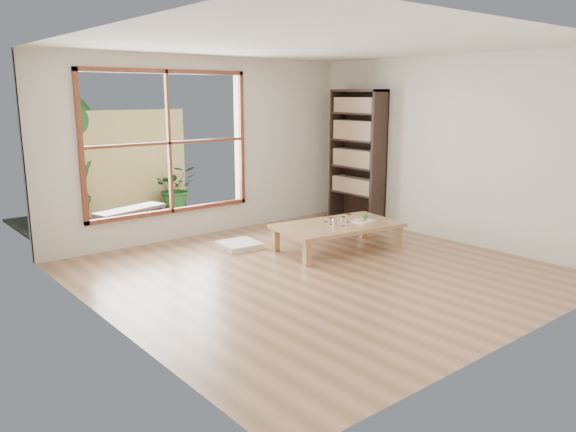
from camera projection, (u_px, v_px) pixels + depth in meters
name	position (u px, v px, depth m)	size (l,w,h in m)	color
ground	(316.00, 272.00, 6.68)	(5.00, 5.00, 0.00)	#AF7B57
low_table	(338.00, 227.00, 7.55)	(1.76, 1.15, 0.36)	#9E784D
floor_cushion	(239.00, 245.00, 7.72)	(0.51, 0.51, 0.07)	white
bookshelf	(357.00, 157.00, 9.06)	(0.34, 0.96, 2.14)	#32211B
glass_tall	(343.00, 221.00, 7.41)	(0.07, 0.07, 0.12)	silver
glass_mid	(349.00, 218.00, 7.65)	(0.07, 0.07, 0.10)	silver
glass_short	(326.00, 219.00, 7.66)	(0.06, 0.06, 0.08)	silver
glass_small	(331.00, 221.00, 7.51)	(0.07, 0.07, 0.08)	silver
food_tray	(364.00, 220.00, 7.67)	(0.33, 0.25, 0.10)	white
deck	(139.00, 226.00, 9.00)	(2.80, 2.00, 0.05)	#3C332B
garden_bench	(130.00, 212.00, 8.44)	(1.19, 0.63, 0.36)	#32211B
bamboo_fence	(111.00, 164.00, 9.56)	(2.80, 0.06, 1.80)	#D7BD6E
shrub_right	(176.00, 188.00, 10.00)	(0.73, 0.63, 0.81)	#255C21
shrub_left	(79.00, 192.00, 8.88)	(0.57, 0.46, 1.03)	#255C21
garden_tree	(60.00, 121.00, 9.21)	(1.04, 0.85, 2.22)	#4C3D2D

